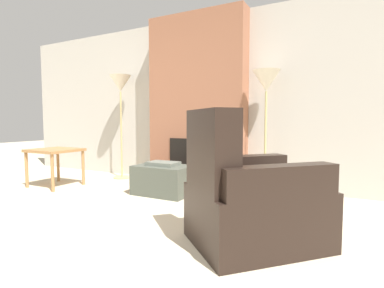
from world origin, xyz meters
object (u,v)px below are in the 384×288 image
(ottoman, at_px, (163,179))
(floor_lamp_right, at_px, (266,88))
(armchair, at_px, (248,205))
(floor_lamp_left, at_px, (120,89))
(side_table, at_px, (55,154))

(ottoman, relative_size, floor_lamp_right, 0.45)
(armchair, bearing_deg, floor_lamp_left, 12.01)
(ottoman, xyz_separation_m, side_table, (-1.72, -0.34, 0.29))
(armchair, height_order, floor_lamp_right, floor_lamp_right)
(side_table, xyz_separation_m, floor_lamp_left, (0.44, 0.98, 1.03))
(ottoman, relative_size, side_table, 1.14)
(ottoman, bearing_deg, armchair, -35.56)
(side_table, bearing_deg, armchair, -12.95)
(side_table, distance_m, floor_lamp_left, 1.49)
(floor_lamp_left, distance_m, floor_lamp_right, 2.49)
(ottoman, distance_m, armchair, 1.86)
(ottoman, distance_m, floor_lamp_right, 1.83)
(ottoman, bearing_deg, floor_lamp_right, 28.28)
(side_table, relative_size, floor_lamp_right, 0.40)
(ottoman, height_order, floor_lamp_right, floor_lamp_right)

